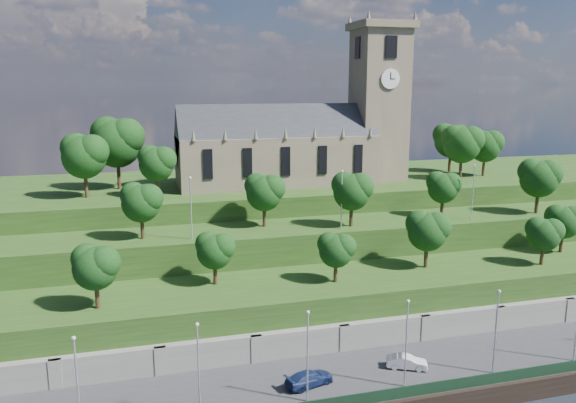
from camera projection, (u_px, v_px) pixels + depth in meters
name	position (u px, v px, depth m)	size (l,w,h in m)	color
promenade	(406.00, 375.00, 59.25)	(160.00, 12.00, 2.00)	#2D2D30
fence	(432.00, 388.00, 53.82)	(160.00, 0.10, 1.20)	#16311D
retaining_wall	(382.00, 338.00, 64.58)	(160.00, 2.10, 5.00)	slate
embankment_lower	(362.00, 306.00, 69.96)	(160.00, 12.00, 8.00)	#213F15
embankment_upper	(333.00, 264.00, 79.94)	(160.00, 10.00, 12.00)	#213F15
hilltop	(293.00, 220.00, 99.46)	(160.00, 32.00, 15.00)	#213F15
church	(304.00, 137.00, 92.79)	(38.60, 12.35, 27.60)	#6A5B4A
trees_lower	(380.00, 239.00, 68.84)	(66.78, 8.61, 7.47)	#302112
trees_upper	(371.00, 187.00, 78.07)	(63.57, 8.25, 8.30)	#302112
trees_hilltop	(285.00, 145.00, 91.22)	(73.87, 15.56, 11.30)	#302112
lamp_posts_promenade	(406.00, 338.00, 54.16)	(60.36, 0.36, 9.08)	#B2B2B7
lamp_posts_upper	(342.00, 195.00, 74.93)	(40.36, 0.36, 8.02)	#B2B2B7
car_middle	(407.00, 362.00, 58.61)	(1.48, 4.23, 1.39)	silver
car_right	(309.00, 378.00, 55.31)	(2.06, 5.06, 1.47)	#16244E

